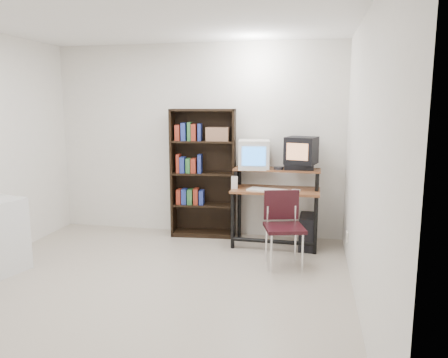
% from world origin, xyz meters
% --- Properties ---
extents(floor, '(4.00, 4.00, 0.01)m').
position_xyz_m(floor, '(0.00, 0.00, -0.01)').
color(floor, '#BAAC9A').
rests_on(floor, ground).
extents(ceiling, '(4.00, 4.00, 0.01)m').
position_xyz_m(ceiling, '(0.00, 0.00, 2.60)').
color(ceiling, white).
rests_on(ceiling, back_wall).
extents(back_wall, '(4.00, 0.01, 2.60)m').
position_xyz_m(back_wall, '(0.00, 2.00, 1.30)').
color(back_wall, silver).
rests_on(back_wall, floor).
extents(right_wall, '(0.01, 4.00, 2.60)m').
position_xyz_m(right_wall, '(2.00, 0.00, 1.30)').
color(right_wall, silver).
rests_on(right_wall, floor).
extents(computer_desk, '(1.11, 0.57, 0.98)m').
position_xyz_m(computer_desk, '(1.13, 1.62, 0.68)').
color(computer_desk, brown).
rests_on(computer_desk, floor).
extents(crt_monitor, '(0.43, 0.44, 0.37)m').
position_xyz_m(crt_monitor, '(0.83, 1.72, 1.15)').
color(crt_monitor, beige).
rests_on(crt_monitor, computer_desk).
extents(vcr, '(0.38, 0.29, 0.08)m').
position_xyz_m(vcr, '(1.40, 1.70, 1.01)').
color(vcr, black).
rests_on(vcr, computer_desk).
extents(crt_tv, '(0.44, 0.43, 0.34)m').
position_xyz_m(crt_tv, '(1.43, 1.72, 1.22)').
color(crt_tv, black).
rests_on(crt_tv, vcr).
extents(cd_spindle, '(0.13, 0.13, 0.05)m').
position_xyz_m(cd_spindle, '(1.16, 1.62, 0.99)').
color(cd_spindle, '#26262B').
rests_on(cd_spindle, computer_desk).
extents(keyboard, '(0.51, 0.32, 0.03)m').
position_xyz_m(keyboard, '(1.03, 1.46, 0.74)').
color(keyboard, beige).
rests_on(keyboard, computer_desk).
extents(mousepad, '(0.24, 0.21, 0.01)m').
position_xyz_m(mousepad, '(1.40, 1.50, 0.72)').
color(mousepad, black).
rests_on(mousepad, computer_desk).
extents(mouse, '(0.11, 0.08, 0.03)m').
position_xyz_m(mouse, '(1.38, 1.50, 0.74)').
color(mouse, white).
rests_on(mouse, mousepad).
extents(desk_speaker, '(0.09, 0.08, 0.17)m').
position_xyz_m(desk_speaker, '(0.61, 1.54, 0.80)').
color(desk_speaker, beige).
rests_on(desk_speaker, computer_desk).
extents(pc_tower, '(0.21, 0.46, 0.42)m').
position_xyz_m(pc_tower, '(1.54, 1.57, 0.21)').
color(pc_tower, black).
rests_on(pc_tower, floor).
extents(school_chair, '(0.51, 0.51, 0.83)m').
position_xyz_m(school_chair, '(1.27, 0.93, 0.51)').
color(school_chair, black).
rests_on(school_chair, floor).
extents(bookshelf, '(0.89, 0.36, 1.73)m').
position_xyz_m(bookshelf, '(0.12, 1.86, 0.89)').
color(bookshelf, black).
rests_on(bookshelf, floor).
extents(wall_outlet, '(0.02, 0.08, 0.12)m').
position_xyz_m(wall_outlet, '(1.99, 1.15, 0.30)').
color(wall_outlet, beige).
rests_on(wall_outlet, right_wall).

